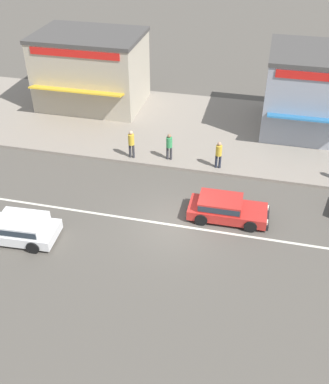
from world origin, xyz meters
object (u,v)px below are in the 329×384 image
Objects in this scene: hatchback_white_2 at (17,227)px; pedestrian_by_shop at (219,153)px; hatchback_red_1 at (225,208)px; pedestrian_mid_kerb at (169,145)px; shopfront_corner_warung at (91,70)px; pedestrian_far_end at (131,142)px; shopfront_mid_block at (311,91)px.

hatchback_white_2 is 2.52× the size of pedestrian_by_shop.
hatchback_red_1 is 2.37× the size of pedestrian_mid_kerb.
shopfront_corner_warung is (-9.68, 6.49, 1.50)m from pedestrian_by_shop.
pedestrian_far_end reaches higher than hatchback_red_1.
shopfront_corner_warung is (-4.74, 6.54, 1.44)m from pedestrian_far_end.
hatchback_red_1 is 4.27m from pedestrian_by_shop.
hatchback_white_2 is 8.27m from pedestrian_far_end.
hatchback_white_2 is at bearing -158.04° from hatchback_red_1.
shopfront_mid_block reaches higher than pedestrian_by_shop.
shopfront_mid_block reaches higher than hatchback_white_2.
pedestrian_mid_kerb is 0.25× the size of shopfront_mid_block.
shopfront_mid_block is at bearing 52.23° from pedestrian_by_shop.
shopfront_corner_warung is (-1.71, 14.21, 1.99)m from hatchback_white_2.
hatchback_white_2 is 0.64× the size of shopfront_mid_block.
hatchback_red_1 is 2.24× the size of pedestrian_far_end.
pedestrian_by_shop is at bearing 102.20° from hatchback_red_1.
pedestrian_far_end is (-2.12, -0.29, 0.06)m from pedestrian_mid_kerb.
hatchback_red_1 and hatchback_white_2 have the same top height.
hatchback_white_2 is 9.50m from pedestrian_mid_kerb.
hatchback_white_2 is 2.51× the size of pedestrian_mid_kerb.
pedestrian_by_shop is (2.81, -0.25, -0.00)m from pedestrian_mid_kerb.
shopfront_mid_block is at bearing 47.44° from hatchback_white_2.
hatchback_red_1 is at bearing -45.18° from shopfront_corner_warung.
pedestrian_far_end reaches higher than pedestrian_mid_kerb.
shopfront_mid_block reaches higher than pedestrian_far_end.
pedestrian_far_end is (-5.84, 4.10, 0.55)m from hatchback_red_1.
shopfront_mid_block is (7.54, 5.85, 1.54)m from pedestrian_mid_kerb.
hatchback_red_1 is at bearing -35.12° from pedestrian_far_end.
pedestrian_by_shop is 11.75m from shopfront_corner_warung.
hatchback_white_2 is 0.58× the size of shopfront_corner_warung.
pedestrian_mid_kerb is 0.23× the size of shopfront_corner_warung.
shopfront_corner_warung is (-6.86, 6.24, 1.50)m from pedestrian_mid_kerb.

